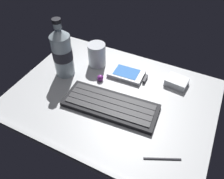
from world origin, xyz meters
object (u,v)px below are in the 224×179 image
object	(u,v)px
water_bottle	(62,52)
stylus_pen	(162,158)
handheld_device	(128,74)
charger_block	(177,82)
trackball_mouse	(100,78)
keyboard	(110,105)
juice_cup	(97,55)

from	to	relation	value
water_bottle	stylus_pen	size ratio (longest dim) A/B	2.19
handheld_device	charger_block	distance (cm)	16.69
handheld_device	trackball_mouse	world-z (taller)	trackball_mouse
keyboard	stylus_pen	distance (cm)	21.92
keyboard	stylus_pen	world-z (taller)	keyboard
handheld_device	juice_cup	size ratio (longest dim) A/B	1.53
stylus_pen	keyboard	bearing A→B (deg)	128.90
stylus_pen	charger_block	bearing A→B (deg)	73.63
handheld_device	water_bottle	bearing A→B (deg)	-157.66
water_bottle	stylus_pen	distance (cm)	45.38
charger_block	trackball_mouse	world-z (taller)	charger_block
handheld_device	trackball_mouse	bearing A→B (deg)	-139.65
juice_cup	water_bottle	world-z (taller)	water_bottle
keyboard	handheld_device	xyz separation A→B (cm)	(-0.92, 15.80, -0.08)
keyboard	handheld_device	bearing A→B (deg)	93.33
juice_cup	trackball_mouse	world-z (taller)	juice_cup
keyboard	trackball_mouse	xyz separation A→B (cm)	(-8.58, 9.29, 0.29)
juice_cup	water_bottle	size ratio (longest dim) A/B	0.41
charger_block	stylus_pen	distance (cm)	29.09
keyboard	trackball_mouse	bearing A→B (deg)	132.71
handheld_device	stylus_pen	xyz separation A→B (cm)	(20.53, -25.58, -0.38)
charger_block	trackball_mouse	distance (cm)	25.92
keyboard	juice_cup	distance (cm)	22.00
handheld_device	juice_cup	bearing A→B (deg)	175.73
keyboard	charger_block	world-z (taller)	charger_block
keyboard	water_bottle	distance (cm)	24.16
juice_cup	handheld_device	bearing A→B (deg)	-4.27
keyboard	water_bottle	world-z (taller)	water_bottle
keyboard	juice_cup	world-z (taller)	juice_cup
juice_cup	water_bottle	xyz separation A→B (cm)	(-7.61, -9.44, 5.10)
stylus_pen	juice_cup	bearing A→B (deg)	117.02
handheld_device	stylus_pen	bearing A→B (deg)	-51.26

